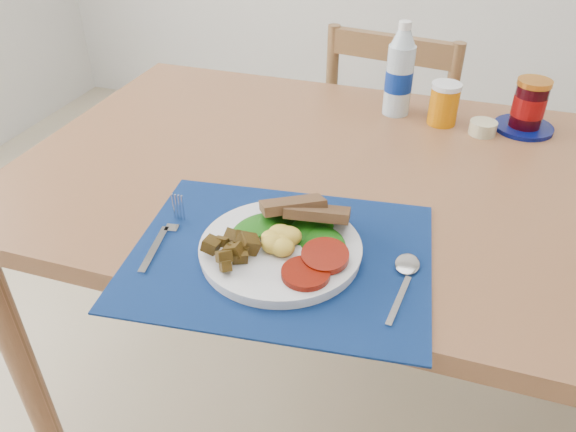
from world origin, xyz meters
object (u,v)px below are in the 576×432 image
Objects in this scene: jam_on_saucer at (528,108)px; breakfast_plate at (277,246)px; chair_far at (393,134)px; water_bottle at (399,74)px; juice_glass at (444,105)px.

breakfast_plate is at bearing -122.16° from jam_on_saucer.
breakfast_plate is at bearing 94.34° from chair_far.
water_bottle is at bearing -179.79° from jam_on_saucer.
water_bottle is (0.03, -0.28, 0.30)m from chair_far.
juice_glass is at bearing 48.66° from breakfast_plate.
jam_on_saucer is at bearing 8.00° from juice_glass.
juice_glass is (0.11, -0.03, -0.05)m from water_bottle.
water_bottle is 1.67× the size of jam_on_saucer.
water_bottle is (0.09, 0.63, 0.08)m from breakfast_plate.
jam_on_saucer is (0.33, -0.28, 0.25)m from chair_far.
jam_on_saucer is (0.40, 0.63, 0.03)m from breakfast_plate.
water_bottle is at bearing 104.47° from chair_far.
water_bottle reaches higher than juice_glass.
jam_on_saucer is at bearing 35.58° from breakfast_plate.
chair_far is at bearing 115.14° from juice_glass.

